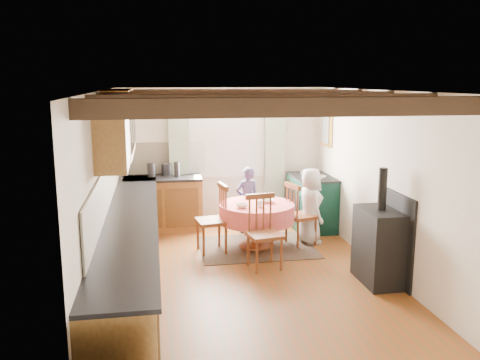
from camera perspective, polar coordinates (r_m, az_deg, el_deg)
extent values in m
cube|color=brown|center=(6.68, 1.18, -11.06)|extent=(3.60, 5.50, 0.00)
cube|color=white|center=(6.18, 1.27, 10.00)|extent=(3.60, 5.50, 0.00)
cube|color=silver|center=(8.99, -2.10, 2.69)|extent=(3.60, 0.00, 2.40)
cube|color=silver|center=(3.76, 9.31, -9.65)|extent=(3.60, 0.00, 2.40)
cube|color=silver|center=(6.24, -15.23, -1.50)|extent=(0.00, 5.50, 2.40)
cube|color=silver|center=(6.89, 16.09, -0.37)|extent=(0.00, 5.50, 2.40)
cube|color=black|center=(4.24, 6.48, 8.16)|extent=(3.60, 0.16, 0.16)
cube|color=black|center=(5.21, 3.39, 8.76)|extent=(3.60, 0.16, 0.16)
cube|color=black|center=(6.18, 1.27, 9.16)|extent=(3.60, 0.16, 0.16)
cube|color=black|center=(7.17, -0.27, 9.44)|extent=(3.60, 0.16, 0.16)
cube|color=black|center=(8.16, -1.45, 9.65)|extent=(3.60, 0.16, 0.16)
cube|color=beige|center=(6.53, -14.81, -0.92)|extent=(0.02, 4.50, 0.55)
cube|color=beige|center=(8.90, -8.49, 2.48)|extent=(1.40, 0.02, 0.55)
cube|color=olive|center=(6.42, -12.19, -8.04)|extent=(0.60, 5.30, 0.88)
cube|color=olive|center=(8.77, -8.63, -2.71)|extent=(1.30, 0.60, 0.88)
cube|color=black|center=(6.29, -12.18, -4.08)|extent=(0.64, 5.30, 0.04)
cube|color=black|center=(8.65, -8.71, 0.21)|extent=(1.30, 0.64, 0.04)
cube|color=olive|center=(7.30, -13.33, 6.35)|extent=(0.34, 1.80, 0.90)
cube|color=olive|center=(5.82, -14.18, 4.65)|extent=(0.34, 0.90, 0.70)
cube|color=white|center=(8.94, -1.47, 5.23)|extent=(1.34, 0.03, 1.54)
cube|color=white|center=(8.95, -1.48, 5.23)|extent=(1.20, 0.01, 1.40)
cube|color=#949F87|center=(8.84, -6.84, 1.82)|extent=(0.35, 0.10, 2.10)
cube|color=#949F87|center=(9.09, 3.94, 2.12)|extent=(0.35, 0.10, 2.10)
cylinder|color=black|center=(8.82, -1.41, 9.06)|extent=(2.00, 0.03, 0.03)
cube|color=gold|center=(8.91, 9.68, 5.70)|extent=(0.04, 0.50, 0.60)
cylinder|color=silver|center=(9.10, 4.50, 5.94)|extent=(0.30, 0.02, 0.30)
cube|color=brown|center=(7.86, 1.86, -7.53)|extent=(1.73, 1.35, 0.01)
imported|color=#3D395F|center=(8.47, 0.82, -2.25)|extent=(0.45, 0.34, 1.12)
imported|color=silver|center=(8.00, 7.90, -2.90)|extent=(0.44, 0.62, 1.19)
imported|color=silver|center=(7.73, 3.09, -2.39)|extent=(0.21, 0.21, 0.05)
imported|color=silver|center=(7.42, 0.22, -2.93)|extent=(0.24, 0.24, 0.05)
imported|color=silver|center=(7.46, 2.25, -2.74)|extent=(0.13, 0.13, 0.09)
cylinder|color=#262628|center=(8.68, -9.96, 1.14)|extent=(0.14, 0.14, 0.24)
cylinder|color=#262628|center=(8.77, -8.24, 1.18)|extent=(0.18, 0.18, 0.20)
cylinder|color=#262628|center=(8.60, -7.11, 1.20)|extent=(0.09, 0.09, 0.26)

